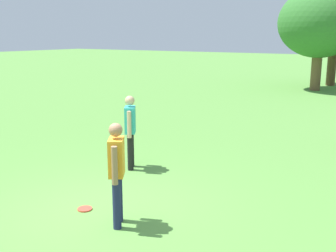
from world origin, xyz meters
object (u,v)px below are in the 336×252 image
Objects in this scene: person_thrower at (117,168)px; tree_tall_left at (320,23)px; frisbee at (85,209)px; person_catcher at (130,127)px; tree_broad_center at (336,21)px.

tree_tall_left reaches higher than person_thrower.
frisbee is at bearing -88.64° from tree_tall_left.
person_catcher is (-1.54, 2.33, 0.00)m from person_thrower.
person_thrower is at bearing -8.60° from frisbee.
person_thrower is 1.26m from frisbee.
person_thrower is at bearing -86.00° from tree_tall_left.
tree_tall_left is at bearing 94.00° from person_thrower.
tree_tall_left is at bearing 89.02° from person_catcher.
tree_broad_center is (-1.03, 20.92, 2.75)m from person_thrower.
tree_broad_center is at bearing 92.81° from person_thrower.
person_catcher is 16.07m from tree_tall_left.
person_thrower is at bearing -87.19° from tree_broad_center.
person_catcher is at bearing -90.98° from tree_tall_left.
person_catcher is 2.49m from frisbee.
tree_broad_center is at bearing 88.41° from person_catcher.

